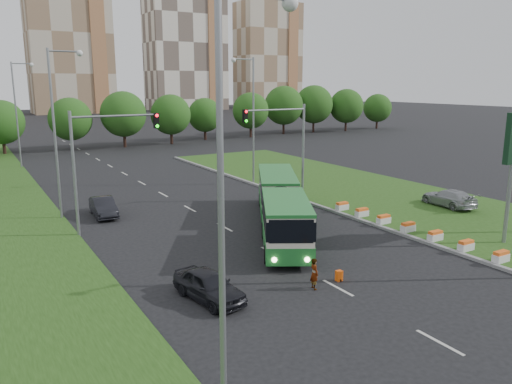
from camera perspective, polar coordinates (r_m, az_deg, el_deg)
ground at (r=30.94m, az=6.50°, el=-5.94°), size 360.00×360.00×0.00m
grass_median at (r=45.01m, az=13.63°, el=-0.30°), size 14.00×60.00×0.15m
median_kerb at (r=40.56m, az=6.55°, el=-1.38°), size 0.30×60.00×0.18m
lane_markings at (r=46.83m, az=-11.42°, el=0.20°), size 0.20×100.00×0.01m
flower_planters at (r=34.19m, az=16.98°, el=-3.84°), size 1.10×13.70×0.60m
traffic_mast_median at (r=40.53m, az=3.58°, el=6.22°), size 5.76×0.32×8.00m
traffic_mast_left at (r=33.48m, az=-17.48°, el=4.38°), size 5.76×0.32×8.00m
street_lamps at (r=36.69m, az=-6.59°, el=6.54°), size 36.00×60.00×12.00m
tree_line at (r=83.31m, az=-11.11°, el=8.58°), size 120.00×8.00×9.00m
apartment_tower_ceast at (r=177.10m, az=-20.66°, el=16.57°), size 25.00×15.00×50.00m
apartment_tower_east at (r=188.54m, az=-8.09°, el=16.45°), size 27.00×15.00×47.00m
midrise_east at (r=204.42m, az=1.36°, el=15.26°), size 24.00×14.00×40.00m
articulated_bus at (r=33.51m, az=2.18°, el=-1.47°), size 2.58×16.52×2.72m
car_left_near at (r=23.08m, az=-5.40°, el=-10.57°), size 2.35×4.33×1.40m
car_left_far at (r=38.57m, az=-17.04°, el=-1.64°), size 1.74×4.33×1.40m
car_median at (r=42.04m, az=21.16°, el=-0.62°), size 2.34×4.85×1.36m
pedestrian at (r=24.26m, az=6.68°, el=-9.26°), size 0.45×0.61×1.54m
shopping_trolley at (r=25.54m, az=9.47°, el=-9.43°), size 0.31×0.33×0.53m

